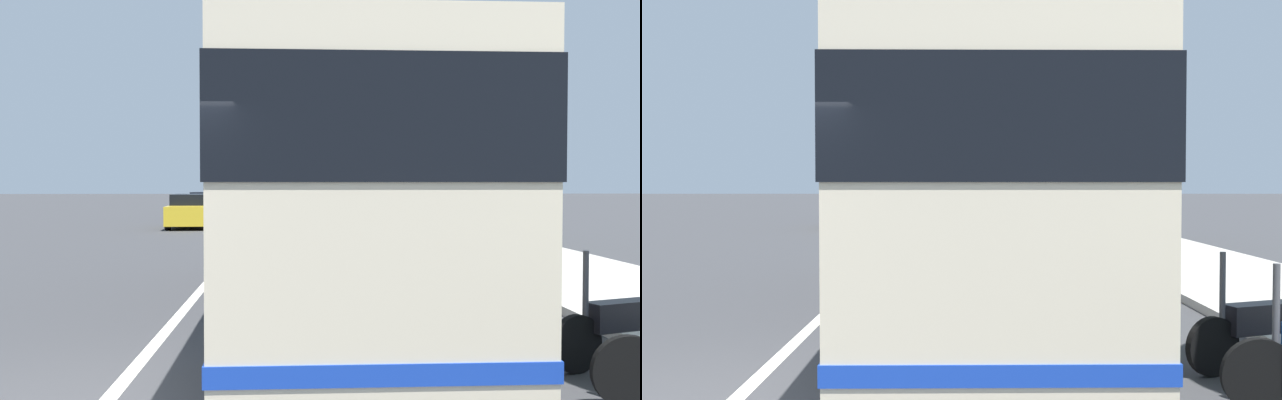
% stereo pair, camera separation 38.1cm
% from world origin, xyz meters
% --- Properties ---
extents(sidewalk_curb, '(110.00, 3.60, 0.14)m').
position_xyz_m(sidewalk_curb, '(10.00, -7.40, 0.07)').
color(sidewalk_curb, '#B2ADA3').
rests_on(sidewalk_curb, ground).
extents(lane_divider_line, '(110.00, 0.16, 0.01)m').
position_xyz_m(lane_divider_line, '(10.00, 0.00, 0.00)').
color(lane_divider_line, silver).
rests_on(lane_divider_line, ground).
extents(coach_bus, '(10.36, 2.70, 3.21)m').
position_xyz_m(coach_bus, '(4.19, -2.24, 1.86)').
color(coach_bus, beige).
rests_on(coach_bus, ground).
extents(motorcycle_mid_row, '(0.77, 2.03, 1.25)m').
position_xyz_m(motorcycle_mid_row, '(1.32, -5.26, 0.46)').
color(motorcycle_mid_row, black).
rests_on(motorcycle_mid_row, ground).
extents(car_oncoming, '(4.78, 2.12, 1.48)m').
position_xyz_m(car_oncoming, '(37.30, -3.05, 0.70)').
color(car_oncoming, gray).
rests_on(car_oncoming, ground).
extents(car_ahead_same_lane, '(4.54, 2.00, 1.45)m').
position_xyz_m(car_ahead_same_lane, '(23.43, 2.70, 0.70)').
color(car_ahead_same_lane, gold).
rests_on(car_ahead_same_lane, ground).
extents(car_far_distant, '(4.12, 2.04, 1.44)m').
position_xyz_m(car_far_distant, '(30.32, 2.83, 0.67)').
color(car_far_distant, navy).
rests_on(car_far_distant, ground).
extents(car_behind_bus, '(4.15, 2.06, 1.56)m').
position_xyz_m(car_behind_bus, '(36.55, 2.17, 0.73)').
color(car_behind_bus, '#2D7238').
rests_on(car_behind_bus, ground).
extents(roadside_tree_mid_block, '(3.57, 3.57, 5.63)m').
position_xyz_m(roadside_tree_mid_block, '(14.93, -6.79, 3.82)').
color(roadside_tree_mid_block, brown).
rests_on(roadside_tree_mid_block, ground).
extents(utility_pole, '(0.21, 0.21, 6.24)m').
position_xyz_m(utility_pole, '(18.60, -7.24, 3.12)').
color(utility_pole, slate).
rests_on(utility_pole, ground).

